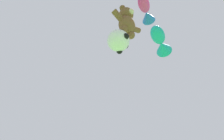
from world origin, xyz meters
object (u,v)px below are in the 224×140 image
object	(u,v)px
teddy_bear_kite	(127,22)
fish_kite_teal	(160,41)
fish_kite_magenta	(146,10)
soccer_ball_kite	(119,41)

from	to	relation	value
teddy_bear_kite	fish_kite_teal	distance (m)	3.89
fish_kite_teal	teddy_bear_kite	bearing A→B (deg)	-172.78
teddy_bear_kite	fish_kite_magenta	distance (m)	1.49
fish_kite_teal	fish_kite_magenta	size ratio (longest dim) A/B	1.41
fish_kite_magenta	teddy_bear_kite	bearing A→B (deg)	146.44
teddy_bear_kite	soccer_ball_kite	distance (m)	1.38
fish_kite_magenta	soccer_ball_kite	bearing A→B (deg)	146.16
soccer_ball_kite	fish_kite_magenta	bearing A→B (deg)	-33.84
teddy_bear_kite	fish_kite_teal	bearing A→B (deg)	7.22
fish_kite_teal	fish_kite_magenta	distance (m)	2.92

